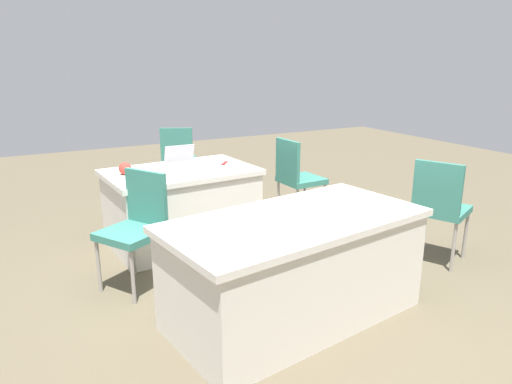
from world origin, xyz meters
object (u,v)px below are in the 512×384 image
at_px(table_foreground, 182,207).
at_px(chair_tucked_right, 440,204).
at_px(table_mid_left, 295,268).
at_px(chair_near_front, 297,175).
at_px(laptop_silver, 183,162).
at_px(scissors_red, 225,163).
at_px(yarn_ball, 125,168).
at_px(chair_tucked_left, 137,223).
at_px(chair_aisle, 178,157).

bearing_deg(table_foreground, chair_tucked_right, 140.42).
relative_size(table_mid_left, chair_near_front, 2.03).
xyz_separation_m(table_mid_left, laptop_silver, (0.15, -1.89, 0.42)).
height_order(table_foreground, laptop_silver, laptop_silver).
distance_m(chair_near_front, scissors_red, 0.89).
distance_m(yarn_ball, scissors_red, 1.03).
bearing_deg(laptop_silver, chair_near_front, 173.79).
distance_m(table_foreground, chair_tucked_right, 2.46).
distance_m(laptop_silver, yarn_ball, 0.61).
bearing_deg(table_mid_left, laptop_silver, -85.57).
height_order(chair_near_front, laptop_silver, laptop_silver).
xyz_separation_m(table_mid_left, yarn_ball, (0.75, -1.81, 0.44)).
xyz_separation_m(chair_tucked_left, yarn_ball, (-0.11, -0.78, 0.28)).
relative_size(table_foreground, scissors_red, 8.31).
bearing_deg(chair_tucked_right, scissors_red, -163.19).
xyz_separation_m(yarn_ball, scissors_red, (-1.03, 0.01, -0.06)).
height_order(chair_tucked_left, chair_tucked_right, chair_tucked_right).
bearing_deg(table_foreground, laptop_silver, -119.14).
distance_m(table_mid_left, chair_tucked_left, 1.35).
height_order(chair_tucked_left, yarn_ball, chair_tucked_left).
height_order(chair_near_front, scissors_red, chair_near_front).
xyz_separation_m(chair_aisle, scissors_red, (0.03, 1.59, 0.22)).
relative_size(chair_tucked_left, yarn_ball, 8.06).
bearing_deg(scissors_red, chair_tucked_right, 78.28).
distance_m(table_foreground, chair_tucked_left, 0.98).
height_order(table_foreground, chair_near_front, chair_near_front).
bearing_deg(chair_tucked_left, chair_tucked_right, -138.91).
bearing_deg(chair_near_front, chair_aisle, -155.63).
bearing_deg(table_foreground, table_mid_left, 97.27).
distance_m(table_mid_left, laptop_silver, 1.94).
bearing_deg(chair_aisle, yarn_ball, -98.80).
relative_size(laptop_silver, yarn_ball, 2.70).
relative_size(laptop_silver, scissors_red, 1.78).
bearing_deg(chair_tucked_right, table_foreground, -153.54).
bearing_deg(yarn_ball, table_mid_left, 112.53).
relative_size(yarn_ball, scissors_red, 0.66).
distance_m(chair_aisle, laptop_silver, 1.59).
height_order(table_mid_left, laptop_silver, laptop_silver).
height_order(table_mid_left, yarn_ball, yarn_ball).
relative_size(chair_near_front, scissors_red, 5.39).
bearing_deg(chair_tucked_left, chair_aisle, -56.90).
bearing_deg(chair_tucked_left, scissors_red, -86.37).
xyz_separation_m(table_mid_left, scissors_red, (-0.28, -1.80, 0.39)).
xyz_separation_m(chair_tucked_right, laptop_silver, (1.82, -1.70, 0.25)).
xyz_separation_m(chair_tucked_left, chair_tucked_right, (-2.53, 0.84, 0.01)).
xyz_separation_m(table_mid_left, chair_tucked_left, (0.86, -1.03, 0.16)).
distance_m(table_foreground, laptop_silver, 0.45).
distance_m(table_mid_left, chair_tucked_right, 1.69).
relative_size(table_foreground, laptop_silver, 4.66).
height_order(chair_tucked_right, yarn_ball, chair_tucked_right).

